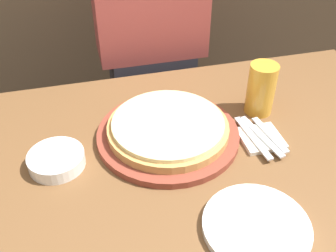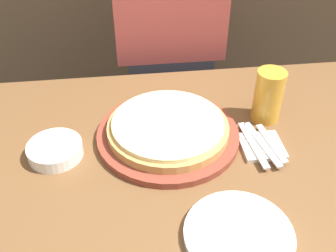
{
  "view_description": "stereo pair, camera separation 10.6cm",
  "coord_description": "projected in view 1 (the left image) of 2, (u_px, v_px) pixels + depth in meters",
  "views": [
    {
      "loc": [
        -0.19,
        -0.72,
        1.44
      ],
      "look_at": [
        0.01,
        0.09,
        0.78
      ],
      "focal_mm": 42.0,
      "sensor_mm": 36.0,
      "label": 1
    },
    {
      "loc": [
        -0.09,
        -0.74,
        1.44
      ],
      "look_at": [
        0.01,
        0.09,
        0.78
      ],
      "focal_mm": 42.0,
      "sensor_mm": 36.0,
      "label": 2
    }
  ],
  "objects": [
    {
      "name": "dining_table",
      "position": [
        171.0,
        244.0,
        1.25
      ],
      "size": [
        1.51,
        0.87,
        0.74
      ],
      "color": "brown",
      "rests_on": "ground_plane"
    },
    {
      "name": "pizza_on_board",
      "position": [
        168.0,
        130.0,
        1.08
      ],
      "size": [
        0.39,
        0.39,
        0.06
      ],
      "color": "brown",
      "rests_on": "dining_table"
    },
    {
      "name": "beer_glass",
      "position": [
        261.0,
        87.0,
        1.14
      ],
      "size": [
        0.08,
        0.08,
        0.16
      ],
      "color": "gold",
      "rests_on": "dining_table"
    },
    {
      "name": "dinner_plate",
      "position": [
        256.0,
        227.0,
        0.84
      ],
      "size": [
        0.23,
        0.23,
        0.02
      ],
      "color": "white",
      "rests_on": "dining_table"
    },
    {
      "name": "side_bowl",
      "position": [
        56.0,
        160.0,
        0.99
      ],
      "size": [
        0.14,
        0.14,
        0.04
      ],
      "color": "white",
      "rests_on": "dining_table"
    },
    {
      "name": "napkin_stack",
      "position": [
        261.0,
        138.0,
        1.08
      ],
      "size": [
        0.11,
        0.11,
        0.01
      ],
      "color": "silver",
      "rests_on": "dining_table"
    },
    {
      "name": "fork",
      "position": [
        253.0,
        137.0,
        1.07
      ],
      "size": [
        0.03,
        0.19,
        0.0
      ],
      "color": "silver",
      "rests_on": "napkin_stack"
    },
    {
      "name": "dinner_knife",
      "position": [
        261.0,
        136.0,
        1.07
      ],
      "size": [
        0.05,
        0.19,
        0.0
      ],
      "color": "silver",
      "rests_on": "napkin_stack"
    },
    {
      "name": "spoon",
      "position": [
        270.0,
        135.0,
        1.08
      ],
      "size": [
        0.04,
        0.16,
        0.0
      ],
      "color": "silver",
      "rests_on": "napkin_stack"
    },
    {
      "name": "diner_person",
      "position": [
        152.0,
        69.0,
        1.58
      ],
      "size": [
        0.4,
        0.2,
        1.31
      ],
      "color": "#33333D",
      "rests_on": "ground_plane"
    }
  ]
}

